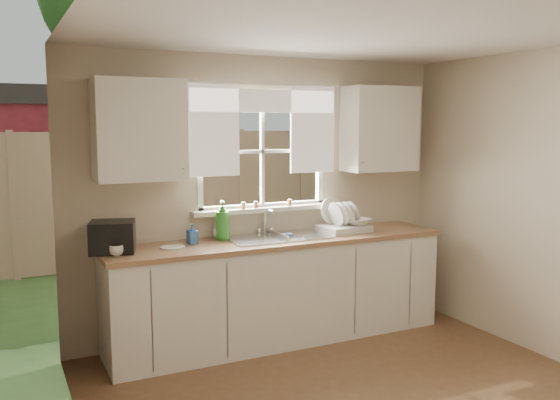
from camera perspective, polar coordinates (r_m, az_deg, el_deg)
name	(u,v)px	position (r m, az deg, el deg)	size (l,w,h in m)	color
room_walls	(405,235)	(3.64, 11.95, -3.30)	(3.62, 4.02, 2.50)	beige
ceiling	(404,20)	(3.68, 11.84, 16.60)	(3.60, 4.00, 0.02)	silver
window	(263,170)	(5.37, -1.64, 2.92)	(1.38, 0.16, 1.06)	white
curtains	(265,120)	(5.31, -1.43, 7.71)	(1.50, 0.03, 0.81)	white
base_cabinets	(279,291)	(5.27, -0.14, -8.78)	(3.00, 0.62, 0.87)	silver
countertop	(278,241)	(5.16, -0.15, -3.93)	(3.04, 0.65, 0.04)	#956D4A
upper_cabinet_left	(139,130)	(4.82, -13.40, 6.56)	(0.70, 0.33, 0.80)	silver
upper_cabinet_right	(380,129)	(5.78, 9.60, 6.75)	(0.70, 0.33, 0.80)	silver
wall_outlet	(346,208)	(5.82, 6.36, -0.80)	(0.08, 0.01, 0.12)	beige
sill_jars	(263,204)	(5.34, -1.62, -0.40)	(0.50, 0.04, 0.06)	brown
backyard	(150,40)	(11.74, -12.45, 14.81)	(20.00, 10.00, 6.13)	#335421
sink	(277,246)	(5.20, -0.30, -4.43)	(0.88, 0.52, 0.40)	#B7B7BC
dish_rack	(343,224)	(5.51, 6.08, -2.29)	(0.48, 0.38, 0.31)	silver
bowl	(357,222)	(5.53, 7.46, -2.08)	(0.25, 0.25, 0.06)	white
soap_bottle_a	(222,220)	(5.09, -5.56, -1.95)	(0.13, 0.13, 0.34)	green
soap_bottle_b	(192,234)	(4.97, -8.45, -3.24)	(0.07, 0.08, 0.17)	#3062B6
soap_bottle_c	(221,228)	(5.13, -5.66, -2.72)	(0.15, 0.15, 0.19)	beige
saucer	(172,247)	(4.84, -10.37, -4.50)	(0.19, 0.19, 0.01)	silver
cup	(116,250)	(4.64, -15.47, -4.70)	(0.11, 0.11, 0.08)	silver
black_appliance	(113,237)	(4.76, -15.81, -3.42)	(0.33, 0.29, 0.24)	black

